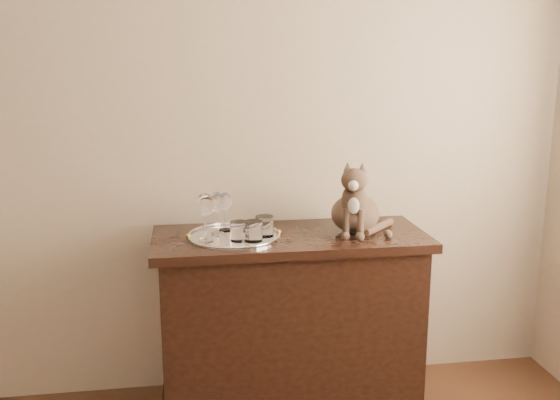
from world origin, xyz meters
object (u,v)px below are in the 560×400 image
(sideboard, at_px, (290,324))
(tumbler_b, at_px, (239,231))
(cat, at_px, (356,195))
(wine_glass_a, at_px, (218,213))
(wine_glass_c, at_px, (205,217))
(tumbler_c, at_px, (265,226))
(tray, at_px, (234,237))
(wine_glass_b, at_px, (225,211))
(tumbler_a, at_px, (253,231))

(sideboard, distance_m, tumbler_b, 0.54)
(sideboard, distance_m, cat, 0.66)
(wine_glass_a, bearing_deg, wine_glass_c, -120.67)
(tumbler_c, bearing_deg, tray, 171.84)
(wine_glass_b, distance_m, tumbler_a, 0.22)
(wine_glass_a, relative_size, wine_glass_c, 0.92)
(wine_glass_a, relative_size, tumbler_b, 2.26)
(sideboard, relative_size, cat, 3.62)
(wine_glass_b, xyz_separation_m, tumbler_b, (0.05, -0.17, -0.04))
(wine_glass_a, xyz_separation_m, tumbler_c, (0.20, -0.06, -0.05))
(tumbler_c, bearing_deg, tumbler_b, -154.90)
(wine_glass_a, height_order, tumbler_b, wine_glass_a)
(wine_glass_c, relative_size, tumbler_b, 2.46)
(tumbler_b, bearing_deg, tumbler_c, 25.10)
(tray, height_order, tumbler_c, tumbler_c)
(tumbler_a, relative_size, cat, 0.26)
(wine_glass_c, height_order, tumbler_b, wine_glass_c)
(wine_glass_a, xyz_separation_m, cat, (0.61, -0.02, 0.06))
(cat, bearing_deg, tumbler_a, -147.38)
(wine_glass_a, distance_m, tumbler_b, 0.15)
(sideboard, bearing_deg, tumbler_c, -163.13)
(cat, bearing_deg, sideboard, -159.43)
(sideboard, relative_size, tumbler_a, 13.84)
(wine_glass_b, bearing_deg, tumbler_b, -74.96)
(tumbler_a, xyz_separation_m, cat, (0.47, 0.11, 0.11))
(tray, xyz_separation_m, tumbler_a, (0.07, -0.09, 0.05))
(wine_glass_b, bearing_deg, tray, -72.60)
(tray, bearing_deg, tumbler_c, -8.16)
(wine_glass_c, xyz_separation_m, cat, (0.66, 0.07, 0.06))
(tray, bearing_deg, sideboard, 3.99)
(sideboard, bearing_deg, wine_glass_c, -169.71)
(tumbler_a, height_order, tumbler_c, tumbler_c)
(sideboard, distance_m, wine_glass_b, 0.60)
(tumbler_a, bearing_deg, cat, 13.17)
(sideboard, relative_size, wine_glass_a, 6.39)
(wine_glass_a, height_order, tumbler_c, wine_glass_a)
(wine_glass_b, bearing_deg, tumbler_a, -60.50)
(tumbler_a, distance_m, tumbler_b, 0.06)
(tray, height_order, tumbler_b, tumbler_b)
(wine_glass_a, bearing_deg, tumbler_b, -55.29)
(wine_glass_a, xyz_separation_m, wine_glass_c, (-0.06, -0.09, 0.01))
(wine_glass_a, bearing_deg, sideboard, -4.95)
(wine_glass_b, relative_size, tumbler_b, 2.08)
(tumbler_a, xyz_separation_m, tumbler_c, (0.06, 0.07, 0.00))
(wine_glass_c, distance_m, tumbler_b, 0.15)
(tumbler_b, xyz_separation_m, cat, (0.53, 0.10, 0.12))
(tumbler_b, bearing_deg, sideboard, 21.04)
(tumbler_c, height_order, cat, cat)
(tumbler_a, bearing_deg, tumbler_b, 166.84)
(wine_glass_c, xyz_separation_m, tumbler_a, (0.20, -0.04, -0.06))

